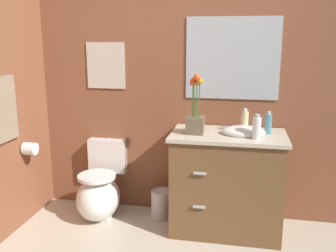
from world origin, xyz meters
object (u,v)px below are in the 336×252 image
Objects in this scene: wall_poster at (106,66)px; trash_bin at (161,204)px; wall_mirror at (232,59)px; soap_bottle at (268,124)px; toilet_paper_roll at (30,149)px; vanity_cabinet at (227,181)px; lotion_bottle at (245,121)px; flower_vase at (195,114)px; toilet at (100,192)px; hand_wash_bottle at (257,128)px; hanging_towel at (5,109)px.

trash_bin is at bearing -19.40° from wall_poster.
wall_mirror is at bearing 18.43° from trash_bin.
soap_bottle reaches higher than toilet_paper_roll.
wall_mirror is (-0.00, 0.29, 1.01)m from vanity_cabinet.
lotion_bottle is at bearing -60.21° from wall_mirror.
wall_poster is at bearing 180.00° from wall_mirror.
wall_poster is 1.15m from wall_mirror.
wall_mirror is at bearing 90.53° from vanity_cabinet.
trash_bin is at bearing 155.42° from flower_vase.
toilet is 1.40× the size of flower_vase.
wall_poster is 1.00m from toilet_paper_roll.
hand_wash_bottle is (-0.10, -0.19, 0.00)m from soap_bottle.
toilet_paper_roll is (-2.02, -0.22, -0.26)m from soap_bottle.
lotion_bottle is at bearing -1.92° from trash_bin.
hand_wash_bottle is at bearing -31.85° from vanity_cabinet.
lotion_bottle is (0.40, 0.12, -0.07)m from flower_vase.
flower_vase is at bearing -169.85° from soap_bottle.
wall_mirror is (0.27, 0.34, 0.43)m from flower_vase.
toilet_paper_roll is (-1.83, -0.24, -0.27)m from lotion_bottle.
soap_bottle is at bearing 62.70° from hand_wash_bottle.
toilet_paper_roll is (-0.55, -0.20, 0.44)m from toilet.
hanging_towel reaches higher than hand_wash_bottle.
trash_bin is 1.57m from hanging_towel.
lotion_bottle is 0.23m from hand_wash_bottle.
vanity_cabinet is at bearing 5.70° from toilet_paper_roll.
lotion_bottle reaches higher than hand_wash_bottle.
vanity_cabinet is 0.67m from trash_bin.
hanging_towel reaches higher than lotion_bottle.
toilet_paper_roll is at bearing -164.75° from wall_mirror.
toilet is 1.55m from hand_wash_bottle.
toilet is 2.54× the size of trash_bin.
hand_wash_bottle is 1.17m from trash_bin.
lotion_bottle is 0.38× the size of hanging_towel.
vanity_cabinet is at bearing -149.34° from lotion_bottle.
hand_wash_bottle is at bearing 7.42° from hanging_towel.
vanity_cabinet is 0.64m from flower_vase.
hand_wash_bottle is (1.37, -0.16, 0.70)m from toilet.
wall_poster is 0.96m from hanging_towel.
toilet_paper_roll is at bearing -173.63° from soap_bottle.
wall_poster is 0.52× the size of wall_mirror.
flower_vase reaches higher than lotion_bottle.
soap_bottle is at bearing 1.12° from toilet.
wall_poster is at bearing 170.18° from lotion_bottle.
flower_vase is (0.88, -0.08, 0.78)m from toilet.
toilet is at bearing -172.77° from trash_bin.
wall_mirror reaches higher than trash_bin.
hand_wash_bottle is at bearing -17.36° from wall_poster.
toilet is 3.47× the size of lotion_bottle.
soap_bottle is at bearing 6.37° from toilet_paper_roll.
hanging_towel is (-1.49, -0.34, 0.05)m from flower_vase.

